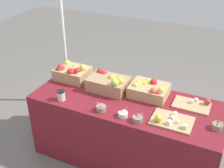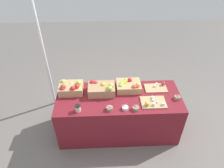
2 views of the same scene
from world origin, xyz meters
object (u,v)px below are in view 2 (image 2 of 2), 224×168
Objects in this scene: sample_bowl_mid at (125,108)px; coffee_cup at (78,108)px; apple_crate_left at (71,88)px; apple_crate_right at (129,86)px; apple_crate_middle at (102,89)px; cutting_board_front at (153,102)px; sample_bowl_near at (177,98)px; cutting_board_back at (157,87)px; tent_pole at (44,54)px; sample_bowl_extra at (110,108)px; sample_bowl_far at (136,108)px.

coffee_cup reaches higher than sample_bowl_mid.
apple_crate_left is 0.97× the size of apple_crate_right.
cutting_board_front is at bearing -20.49° from apple_crate_middle.
apple_crate_left reaches higher than sample_bowl_near.
apple_crate_left is 1.35m from cutting_board_back.
apple_crate_left is at bearing -178.84° from cutting_board_back.
cutting_board_back is (0.14, 0.35, -0.00)m from cutting_board_front.
apple_crate_left is 0.16× the size of tent_pole.
apple_crate_middle is at bearing -171.37° from apple_crate_right.
sample_bowl_extra is (-0.22, -0.00, 0.00)m from sample_bowl_mid.
sample_bowl_far is at bearing -156.92° from cutting_board_front.
sample_bowl_far is at bearing -24.60° from apple_crate_left.
sample_bowl_far is (-0.40, -0.46, 0.01)m from cutting_board_back.
coffee_cup is (0.14, -0.42, -0.03)m from apple_crate_left.
apple_crate_middle reaches higher than cutting_board_front.
apple_crate_middle is at bearing -5.24° from apple_crate_left.
sample_bowl_near is at bearing 11.44° from cutting_board_front.
apple_crate_left is 0.72m from sample_bowl_extra.
sample_bowl_mid is 0.15m from sample_bowl_far.
sample_bowl_near is 0.82m from sample_bowl_mid.
tent_pole is (-1.41, 0.98, 0.35)m from sample_bowl_far.
coffee_cup reaches higher than cutting_board_front.
sample_bowl_near is at bearing -8.60° from apple_crate_left.
apple_crate_right is 3.79× the size of sample_bowl_near.
apple_crate_right is 3.68× the size of sample_bowl_extra.
apple_crate_left is at bearing 155.40° from sample_bowl_far.
apple_crate_left reaches higher than cutting_board_front.
tent_pole is at bearing 158.78° from apple_crate_right.
sample_bowl_far is 0.95× the size of sample_bowl_extra.
tent_pole reaches higher than cutting_board_back.
apple_crate_middle is 1.08× the size of apple_crate_right.
apple_crate_left is 1.04m from sample_bowl_far.
cutting_board_back is at bearing 39.02° from sample_bowl_mid.
cutting_board_back is 0.71m from sample_bowl_mid.
apple_crate_middle is 1.14m from sample_bowl_near.
cutting_board_back is at bearing 68.55° from cutting_board_front.
sample_bowl_near is at bearing -10.00° from apple_crate_middle.
apple_crate_left is at bearing 174.76° from apple_crate_middle.
sample_bowl_mid reaches higher than cutting_board_back.
sample_bowl_near is 1.47m from coffee_cup.
sample_bowl_near reaches higher than sample_bowl_mid.
tent_pole is (-1.27, 0.97, 0.35)m from sample_bowl_mid.
apple_crate_right reaches higher than sample_bowl_extra.
apple_crate_right is at bearing -21.22° from tent_pole.
apple_crate_middle reaches higher than sample_bowl_extra.
apple_crate_middle is 3.99× the size of sample_bowl_extra.
apple_crate_left is 1.00× the size of cutting_board_front.
tent_pole is at bearing 137.07° from sample_bowl_extra.
cutting_board_back is 3.39× the size of sample_bowl_extra.
cutting_board_back is at bearing 0.85° from apple_crate_right.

